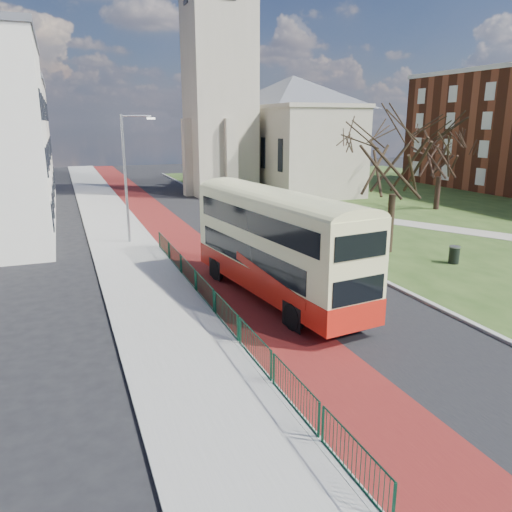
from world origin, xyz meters
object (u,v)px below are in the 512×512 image
streetlamp (128,172)px  bus (276,240)px  winter_tree_near (396,147)px  winter_tree_far (441,151)px  litter_bin (454,255)px

streetlamp → bus: 13.96m
winter_tree_near → winter_tree_far: size_ratio=1.20×
winter_tree_far → streetlamp: bearing=-173.2°
streetlamp → litter_bin: (16.01, -11.52, -4.06)m
streetlamp → litter_bin: bearing=-35.7°
bus → litter_bin: bus is taller
streetlamp → winter_tree_far: 27.61m
bus → winter_tree_near: winter_tree_near is taller
winter_tree_near → winter_tree_far: 17.39m
winter_tree_near → winter_tree_far: winter_tree_near is taller
winter_tree_far → litter_bin: bearing=-127.7°
streetlamp → winter_tree_near: winter_tree_near is taller
streetlamp → winter_tree_far: streetlamp is taller
streetlamp → bus: (4.54, -13.05, -1.93)m
winter_tree_near → litter_bin: bearing=-62.7°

